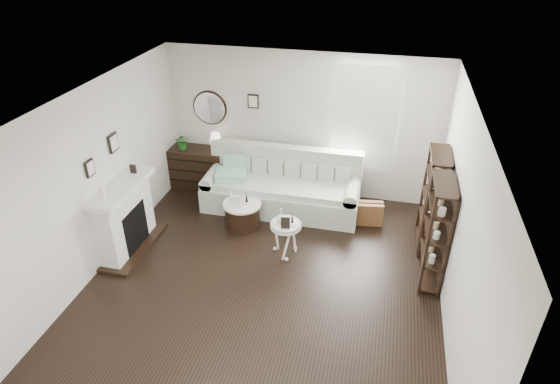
% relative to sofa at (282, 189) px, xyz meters
% --- Properties ---
extents(room, '(5.50, 5.50, 5.50)m').
position_rel_sofa_xyz_m(room, '(0.95, 0.61, 1.24)').
color(room, black).
rests_on(room, ground).
extents(fireplace, '(0.50, 1.40, 1.84)m').
position_rel_sofa_xyz_m(fireplace, '(-2.10, -1.79, 0.18)').
color(fireplace, white).
rests_on(fireplace, ground).
extents(shelf_unit_far, '(0.30, 0.80, 1.60)m').
position_rel_sofa_xyz_m(shelf_unit_far, '(2.54, -0.54, 0.44)').
color(shelf_unit_far, black).
rests_on(shelf_unit_far, ground).
extents(shelf_unit_near, '(0.30, 0.80, 1.60)m').
position_rel_sofa_xyz_m(shelf_unit_near, '(2.54, -1.44, 0.44)').
color(shelf_unit_near, black).
rests_on(shelf_unit_near, ground).
extents(sofa, '(2.79, 0.96, 1.08)m').
position_rel_sofa_xyz_m(sofa, '(0.00, 0.00, 0.00)').
color(sofa, '#ABB3A0').
rests_on(sofa, ground).
extents(quilt, '(0.64, 0.57, 0.14)m').
position_rel_sofa_xyz_m(quilt, '(-0.91, -0.14, 0.27)').
color(quilt, '#2A9B75').
rests_on(quilt, sofa).
extents(suitcase, '(0.64, 0.29, 0.41)m').
position_rel_sofa_xyz_m(suitcase, '(1.51, -0.21, -0.15)').
color(suitcase, olive).
rests_on(suitcase, ground).
extents(dresser, '(1.20, 0.51, 0.80)m').
position_rel_sofa_xyz_m(dresser, '(-1.71, 0.38, 0.04)').
color(dresser, black).
rests_on(dresser, ground).
extents(table_lamp, '(0.27, 0.27, 0.37)m').
position_rel_sofa_xyz_m(table_lamp, '(-1.36, 0.38, 0.62)').
color(table_lamp, white).
rests_on(table_lamp, dresser).
extents(potted_plant, '(0.35, 0.33, 0.31)m').
position_rel_sofa_xyz_m(potted_plant, '(-2.01, 0.33, 0.59)').
color(potted_plant, '#1B5C1A').
rests_on(potted_plant, dresser).
extents(drum_table, '(0.65, 0.65, 0.45)m').
position_rel_sofa_xyz_m(drum_table, '(-0.52, -0.77, -0.13)').
color(drum_table, black).
rests_on(drum_table, ground).
extents(pedestal_table, '(0.48, 0.48, 0.58)m').
position_rel_sofa_xyz_m(pedestal_table, '(0.38, -1.37, 0.17)').
color(pedestal_table, silver).
rests_on(pedestal_table, ground).
extents(eiffel_drum, '(0.12, 0.12, 0.18)m').
position_rel_sofa_xyz_m(eiffel_drum, '(-0.45, -0.72, 0.18)').
color(eiffel_drum, black).
rests_on(eiffel_drum, drum_table).
extents(bottle_drum, '(0.07, 0.07, 0.29)m').
position_rel_sofa_xyz_m(bottle_drum, '(-0.68, -0.84, 0.24)').
color(bottle_drum, silver).
rests_on(bottle_drum, drum_table).
extents(card_frame_drum, '(0.16, 0.08, 0.20)m').
position_rel_sofa_xyz_m(card_frame_drum, '(-0.56, -0.93, 0.19)').
color(card_frame_drum, silver).
rests_on(card_frame_drum, drum_table).
extents(eiffel_ped, '(0.11, 0.11, 0.17)m').
position_rel_sofa_xyz_m(eiffel_ped, '(0.47, -1.34, 0.30)').
color(eiffel_ped, black).
rests_on(eiffel_ped, pedestal_table).
extents(flask_ped, '(0.13, 0.13, 0.24)m').
position_rel_sofa_xyz_m(flask_ped, '(0.29, -1.35, 0.34)').
color(flask_ped, silver).
rests_on(flask_ped, pedestal_table).
extents(card_frame_ped, '(0.14, 0.08, 0.18)m').
position_rel_sofa_xyz_m(card_frame_ped, '(0.40, -1.50, 0.31)').
color(card_frame_ped, black).
rests_on(card_frame_ped, pedestal_table).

